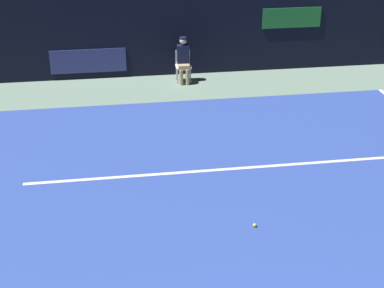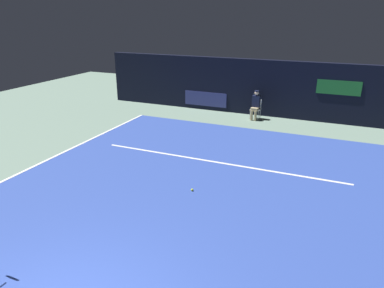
% 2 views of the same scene
% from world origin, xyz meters
% --- Properties ---
extents(ground_plane, '(32.17, 32.17, 0.00)m').
position_xyz_m(ground_plane, '(0.00, 5.13, 0.00)').
color(ground_plane, slate).
extents(court_surface, '(10.57, 12.27, 0.01)m').
position_xyz_m(court_surface, '(0.00, 5.13, 0.01)').
color(court_surface, '#2D479E').
rests_on(court_surface, ground).
extents(line_sideline_right, '(0.10, 12.27, 0.01)m').
position_xyz_m(line_sideline_right, '(-5.24, 5.13, 0.01)').
color(line_sideline_right, white).
rests_on(line_sideline_right, court_surface).
extents(line_service, '(8.25, 0.10, 0.01)m').
position_xyz_m(line_service, '(0.00, 7.28, 0.01)').
color(line_service, white).
rests_on(line_service, court_surface).
extents(back_wall, '(16.23, 0.33, 2.60)m').
position_xyz_m(back_wall, '(-0.00, 13.64, 1.30)').
color(back_wall, black).
rests_on(back_wall, ground).
extents(line_judge_on_chair, '(0.46, 0.54, 1.32)m').
position_xyz_m(line_judge_on_chair, '(-0.13, 12.79, 0.69)').
color(line_judge_on_chair, white).
rests_on(line_judge_on_chair, ground).
extents(tennis_ball, '(0.07, 0.07, 0.07)m').
position_xyz_m(tennis_ball, '(0.05, 5.12, 0.05)').
color(tennis_ball, '#CCE033').
rests_on(tennis_ball, court_surface).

